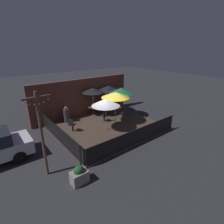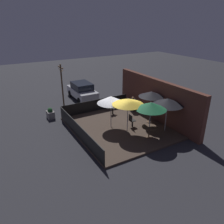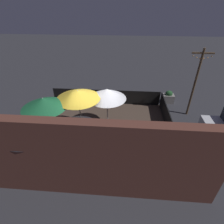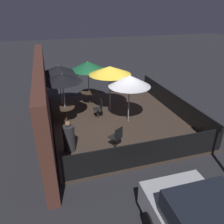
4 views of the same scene
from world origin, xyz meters
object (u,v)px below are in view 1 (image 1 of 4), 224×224
at_px(patio_umbrella_0, 93,90).
at_px(dining_table_1, 121,109).
at_px(patio_chair_1, 72,124).
at_px(patio_umbrella_1, 121,91).
at_px(patio_umbrella_4, 108,88).
at_px(patron_0, 67,115).
at_px(planter_box, 79,175).
at_px(light_post, 41,132).
at_px(dining_table_0, 93,109).
at_px(patio_umbrella_2, 106,102).
at_px(patio_umbrella_3, 116,95).
at_px(patio_chair_0, 105,115).

height_order(patio_umbrella_0, dining_table_1, patio_umbrella_0).
xyz_separation_m(patio_umbrella_0, patio_chair_1, (-2.74, -1.61, -1.64)).
xyz_separation_m(patio_umbrella_1, patio_umbrella_4, (-0.15, 1.52, -0.06)).
distance_m(patio_umbrella_0, patron_0, 2.84).
relative_size(dining_table_1, patio_chair_1, 0.99).
bearing_deg(dining_table_1, planter_box, -144.23).
xyz_separation_m(patio_umbrella_1, light_post, (-7.26, -3.17, -0.08)).
relative_size(dining_table_0, patio_chair_1, 0.93).
bearing_deg(patron_0, light_post, 30.05).
bearing_deg(patio_umbrella_1, patio_umbrella_4, 95.81).
distance_m(patio_umbrella_1, patio_umbrella_2, 2.89).
bearing_deg(patio_umbrella_2, patio_umbrella_3, 22.60).
distance_m(patio_chair_0, planter_box, 6.41).
xyz_separation_m(patio_umbrella_1, patio_chair_1, (-4.49, -0.13, -1.63)).
height_order(patio_umbrella_3, patron_0, patio_umbrella_3).
relative_size(patio_umbrella_1, patio_umbrella_4, 1.03).
xyz_separation_m(dining_table_1, planter_box, (-6.36, -4.58, -0.32)).
distance_m(patron_0, planter_box, 6.59).
xyz_separation_m(dining_table_0, light_post, (-5.51, -4.66, 1.47)).
bearing_deg(patio_umbrella_2, patio_chair_1, 147.92).
xyz_separation_m(patron_0, light_post, (-3.17, -4.77, 1.53)).
relative_size(dining_table_1, patio_chair_0, 1.01).
bearing_deg(dining_table_1, light_post, -156.38).
bearing_deg(patio_chair_1, patio_chair_0, -30.12).
bearing_deg(patio_umbrella_3, dining_table_1, 32.52).
xyz_separation_m(patio_umbrella_3, patron_0, (-2.80, 2.41, -1.63)).
bearing_deg(patio_umbrella_3, patio_umbrella_4, 64.24).
bearing_deg(patio_umbrella_2, planter_box, -139.65).
distance_m(patio_umbrella_3, dining_table_0, 2.82).
distance_m(patio_umbrella_1, patio_umbrella_3, 1.52).
bearing_deg(patio_umbrella_2, dining_table_0, 74.23).
bearing_deg(patio_umbrella_4, patron_0, 178.82).
xyz_separation_m(patio_umbrella_3, patio_chair_1, (-3.21, 0.69, -1.66)).
distance_m(patio_umbrella_4, patron_0, 4.22).
bearing_deg(patio_umbrella_1, dining_table_1, -90.00).
distance_m(patio_umbrella_2, planter_box, 5.29).
height_order(patio_umbrella_3, dining_table_1, patio_umbrella_3).
relative_size(dining_table_0, patio_chair_0, 0.95).
height_order(patio_umbrella_0, patio_umbrella_2, patio_umbrella_0).
xyz_separation_m(patio_chair_0, planter_box, (-4.59, -4.47, -0.24)).
bearing_deg(patio_umbrella_2, patio_umbrella_0, 74.23).
relative_size(patio_umbrella_3, light_post, 0.60).
bearing_deg(patio_chair_1, dining_table_0, 0.00).
relative_size(patio_umbrella_3, patio_chair_1, 2.51).
xyz_separation_m(patio_umbrella_2, dining_table_1, (2.55, 1.34, -1.42)).
bearing_deg(dining_table_1, patio_umbrella_1, 90.00).
bearing_deg(patio_umbrella_4, patio_chair_0, -134.73).
distance_m(patio_umbrella_0, patio_umbrella_3, 2.35).
xyz_separation_m(patio_umbrella_2, patio_umbrella_4, (2.40, 2.86, 0.09)).
xyz_separation_m(patio_umbrella_0, planter_box, (-4.61, -6.06, -1.90)).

